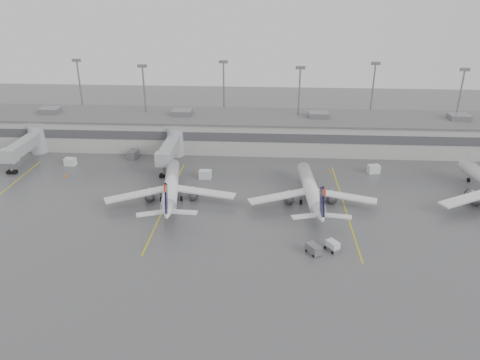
{
  "coord_description": "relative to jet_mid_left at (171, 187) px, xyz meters",
  "views": [
    {
      "loc": [
        2.12,
        -58.52,
        41.12
      ],
      "look_at": [
        -2.92,
        24.0,
        5.0
      ],
      "focal_mm": 35.0,
      "sensor_mm": 36.0,
      "label": 1
    }
  ],
  "objects": [
    {
      "name": "ground",
      "position": [
        16.67,
        -24.6,
        -2.89
      ],
      "size": [
        260.0,
        260.0,
        0.0
      ],
      "primitive_type": "plane",
      "color": "#4C4C4E",
      "rests_on": "ground"
    },
    {
      "name": "terminal",
      "position": [
        16.66,
        33.38,
        1.28
      ],
      "size": [
        152.0,
        17.0,
        9.45
      ],
      "color": "#B1B2AC",
      "rests_on": "ground"
    },
    {
      "name": "light_masts",
      "position": [
        16.67,
        39.15,
        9.14
      ],
      "size": [
        142.4,
        8.0,
        20.6
      ],
      "color": "gray",
      "rests_on": "ground"
    },
    {
      "name": "jet_bridge_left",
      "position": [
        -38.83,
        21.12,
        0.98
      ],
      "size": [
        4.0,
        17.2,
        7.0
      ],
      "color": "#929496",
      "rests_on": "ground"
    },
    {
      "name": "jet_bridge_right",
      "position": [
        -3.83,
        21.12,
        0.98
      ],
      "size": [
        4.0,
        17.2,
        7.0
      ],
      "color": "#929496",
      "rests_on": "ground"
    },
    {
      "name": "stand_markings",
      "position": [
        16.67,
        -0.6,
        -2.88
      ],
      "size": [
        105.25,
        40.0,
        0.01
      ],
      "color": "#D5C30C",
      "rests_on": "ground"
    },
    {
      "name": "jet_mid_left",
      "position": [
        0.0,
        0.0,
        0.0
      ],
      "size": [
        25.38,
        28.64,
        9.3
      ],
      "rotation": [
        0.0,
        0.0,
        0.14
      ],
      "color": "white",
      "rests_on": "ground"
    },
    {
      "name": "jet_mid_right",
      "position": [
        27.62,
        0.35,
        -0.07
      ],
      "size": [
        25.0,
        28.09,
        9.09
      ],
      "rotation": [
        0.0,
        0.0,
        0.07
      ],
      "color": "white",
      "rests_on": "ground"
    },
    {
      "name": "baggage_tug",
      "position": [
        29.88,
        -16.9,
        -2.25
      ],
      "size": [
        2.72,
        2.99,
        1.64
      ],
      "rotation": [
        0.0,
        0.0,
        0.59
      ],
      "color": "silver",
      "rests_on": "ground"
    },
    {
      "name": "baggage_cart",
      "position": [
        26.68,
        -18.1,
        -2.04
      ],
      "size": [
        2.63,
        2.92,
        1.63
      ],
      "rotation": [
        0.0,
        0.0,
        0.59
      ],
      "color": "slate",
      "rests_on": "ground"
    },
    {
      "name": "gse_uld_a",
      "position": [
        -27.55,
        17.11,
        -1.99
      ],
      "size": [
        2.71,
        1.97,
        1.79
      ],
      "primitive_type": "cube",
      "rotation": [
        0.0,
        0.0,
        -0.12
      ],
      "color": "silver",
      "rests_on": "ground"
    },
    {
      "name": "gse_uld_b",
      "position": [
        5.34,
        11.25,
        -1.95
      ],
      "size": [
        2.67,
        1.78,
        1.89
      ],
      "primitive_type": "cube",
      "rotation": [
        0.0,
        0.0,
        -0.0
      ],
      "color": "silver",
      "rests_on": "ground"
    },
    {
      "name": "gse_uld_c",
      "position": [
        43.16,
        16.84,
        -1.97
      ],
      "size": [
        2.9,
        2.23,
        1.84
      ],
      "primitive_type": "cube",
      "rotation": [
        0.0,
        0.0,
        0.21
      ],
      "color": "silver",
      "rests_on": "ground"
    },
    {
      "name": "gse_loader",
      "position": [
        -14.0,
        22.59,
        -1.88
      ],
      "size": [
        2.39,
        3.44,
        2.01
      ],
      "primitive_type": "cube",
      "rotation": [
        0.0,
        0.0,
        -0.12
      ],
      "color": "slate",
      "rests_on": "ground"
    },
    {
      "name": "cone_a",
      "position": [
        -25.92,
        10.19,
        -2.5
      ],
      "size": [
        0.49,
        0.49,
        0.78
      ],
      "primitive_type": "cone",
      "color": "orange",
      "rests_on": "ground"
    },
    {
      "name": "cone_b",
      "position": [
        2.59,
        14.97,
        -2.58
      ],
      "size": [
        0.39,
        0.39,
        0.62
      ],
      "primitive_type": "cone",
      "color": "orange",
      "rests_on": "ground"
    },
    {
      "name": "cone_c",
      "position": [
        33.22,
        16.88,
        -2.5
      ],
      "size": [
        0.49,
        0.49,
        0.77
      ],
      "primitive_type": "cone",
      "color": "orange",
      "rests_on": "ground"
    }
  ]
}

